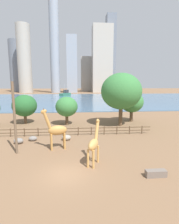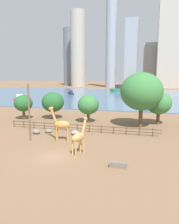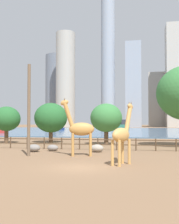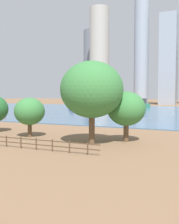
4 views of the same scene
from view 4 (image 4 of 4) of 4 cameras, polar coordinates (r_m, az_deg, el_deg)
The scene contains 11 objects.
ground_plane at distance 96.15m, azimuth 10.38°, elevation 0.08°, with size 400.00×400.00×0.00m, color brown.
harbor_water at distance 93.25m, azimuth 9.93°, elevation 0.03°, with size 180.00×86.00×0.20m, color #476B8C.
tree_left_large at distance 33.67m, azimuth 0.47°, elevation 4.56°, with size 7.59×7.59×10.02m.
tree_right_tall at distance 40.36m, azimuth -12.09°, elevation 0.09°, with size 4.30×4.30×5.54m.
tree_left_small at distance 35.81m, azimuth 7.48°, elevation 0.62°, with size 4.84×4.84×6.38m.
boat_ferry at distance 101.65m, azimuth -3.64°, elevation 0.82°, with size 3.92×4.34×3.89m.
boat_sailboat at distance 117.13m, azimuth 10.32°, elevation 1.48°, with size 7.28×9.10×7.88m.
skyline_tower_needle at distance 172.84m, azimuth 2.00°, elevation 11.32°, with size 11.80×11.80×57.49m, color #ADA89E.
skyline_block_central at distance 165.07m, azimuth 10.54°, elevation 16.31°, with size 8.09×8.09×84.14m, color #939EAD.
skyline_block_right at distance 197.76m, azimuth 1.38°, elevation 9.19°, with size 17.68×17.68×49.40m, color slate.
skyline_tower_short at distance 160.61m, azimuth 15.73°, elevation 10.24°, with size 8.98×8.99×49.06m, color #939EAD.
Camera 4 is at (23.32, -13.08, 6.14)m, focal length 45.00 mm.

